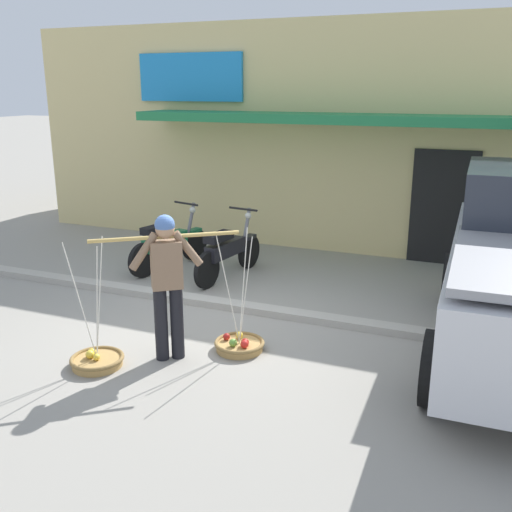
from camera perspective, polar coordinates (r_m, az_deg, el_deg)
ground_plane at (r=7.65m, az=-4.32°, el=-7.00°), size 90.00×90.00×0.00m
sidewalk_curb at (r=8.22m, az=-2.16°, el=-4.90°), size 20.00×0.24×0.10m
fruit_vendor at (r=6.53m, az=-8.74°, el=-2.14°), size 1.34×1.02×1.70m
fruit_basket_left_side at (r=6.98m, az=-1.65°, el=-8.65°), size 0.60×0.60×1.45m
fruit_basket_right_side at (r=6.85m, az=-15.37°, el=-9.81°), size 0.60×0.60×1.45m
motorcycle_nearest_shop at (r=10.00m, az=-8.65°, el=1.23°), size 0.65×1.78×1.09m
motorcycle_second_in_row at (r=9.42m, az=-2.80°, el=0.45°), size 0.54×1.81×1.09m
storefront_building at (r=13.20m, az=10.67°, el=12.04°), size 13.00×6.00×4.20m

